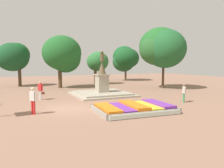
# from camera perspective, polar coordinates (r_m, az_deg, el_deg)

# --- Properties ---
(ground_plane) EXTENTS (84.93, 84.93, 0.00)m
(ground_plane) POSITION_cam_1_polar(r_m,az_deg,el_deg) (16.44, -11.05, -6.28)
(ground_plane) COLOR #8C6651
(flower_planter) EXTENTS (5.44, 4.00, 0.54)m
(flower_planter) POSITION_cam_1_polar(r_m,az_deg,el_deg) (15.19, 5.89, -6.32)
(flower_planter) COLOR #38281C
(flower_planter) RESTS_ON ground_plane
(statue_monument) EXTENTS (5.84, 5.84, 4.58)m
(statue_monument) POSITION_cam_1_polar(r_m,az_deg,el_deg) (22.76, -2.62, -1.39)
(statue_monument) COLOR #A09581
(statue_monument) RESTS_ON ground_plane
(pedestrian_with_handbag) EXTENTS (0.54, 0.60, 1.69)m
(pedestrian_with_handbag) POSITION_cam_1_polar(r_m,az_deg,el_deg) (20.76, -18.18, -1.34)
(pedestrian_with_handbag) COLOR beige
(pedestrian_with_handbag) RESTS_ON ground_plane
(pedestrian_near_planter) EXTENTS (0.39, 0.49, 1.58)m
(pedestrian_near_planter) POSITION_cam_1_polar(r_m,az_deg,el_deg) (19.47, 18.28, -1.94)
(pedestrian_near_planter) COLOR #338C4C
(pedestrian_near_planter) RESTS_ON ground_plane
(pedestrian_crossing_plaza) EXTENTS (0.42, 0.44, 1.78)m
(pedestrian_crossing_plaza) POSITION_cam_1_polar(r_m,az_deg,el_deg) (15.04, -19.95, -3.59)
(pedestrian_crossing_plaza) COLOR red
(pedestrian_crossing_plaza) RESTS_ON ground_plane
(park_tree_far_left) EXTENTS (4.63, 4.37, 6.22)m
(park_tree_far_left) POSITION_cam_1_polar(r_m,az_deg,el_deg) (34.11, -24.12, 6.75)
(park_tree_far_left) COLOR #4C3823
(park_tree_far_left) RESTS_ON ground_plane
(park_tree_behind_statue) EXTENTS (3.47, 3.08, 5.11)m
(park_tree_behind_statue) POSITION_cam_1_polar(r_m,az_deg,el_deg) (34.41, -3.80, 5.85)
(park_tree_behind_statue) COLOR brown
(park_tree_behind_statue) RESTS_ON ground_plane
(park_tree_far_right) EXTENTS (4.80, 5.68, 6.57)m
(park_tree_far_right) POSITION_cam_1_polar(r_m,az_deg,el_deg) (41.92, 3.41, 6.63)
(park_tree_far_right) COLOR #4C3823
(park_tree_far_right) RESTS_ON ground_plane
(park_tree_street_side) EXTENTS (5.76, 6.47, 7.98)m
(park_tree_street_side) POSITION_cam_1_polar(r_m,az_deg,el_deg) (29.44, 12.76, 9.16)
(park_tree_street_side) COLOR #4C3823
(park_tree_street_side) RESTS_ON ground_plane
(park_tree_mid_canopy) EXTENTS (5.21, 5.02, 6.96)m
(park_tree_mid_canopy) POSITION_cam_1_polar(r_m,az_deg,el_deg) (30.14, -12.58, 7.41)
(park_tree_mid_canopy) COLOR #4C3823
(park_tree_mid_canopy) RESTS_ON ground_plane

